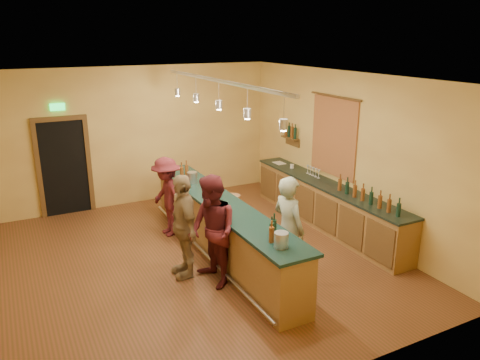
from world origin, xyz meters
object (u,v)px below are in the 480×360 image
tasting_bar (221,224)px  customer_b (183,226)px  back_counter (326,205)px  customer_a (212,232)px  bartender (288,229)px  bar_stool (233,202)px  customer_c (167,197)px

tasting_bar → customer_b: (-0.84, -0.38, 0.27)m
back_counter → tasting_bar: size_ratio=0.89×
back_counter → customer_a: customer_a is taller
bartender → tasting_bar: bearing=15.7°
back_counter → bar_stool: size_ratio=6.83×
tasting_bar → bar_stool: size_ratio=7.65×
customer_b → tasting_bar: bearing=118.5°
customer_c → bar_stool: bearing=78.6°
customer_a → customer_c: 2.21m
customer_b → customer_c: customer_b is taller
tasting_bar → bar_stool: (0.81, 1.15, -0.09)m
back_counter → customer_c: (-3.05, 1.15, 0.31)m
customer_a → customer_c: (0.00, 2.21, -0.11)m
bartender → customer_b: (-1.46, 0.89, -0.00)m
tasting_bar → customer_c: customer_c is taller
customer_b → customer_c: size_ratio=1.10×
tasting_bar → back_counter: bearing=4.1°
back_counter → bartender: size_ratio=2.59×
back_counter → bar_stool: 1.95m
customer_a → customer_c: bearing=176.2°
bartender → back_counter: bearing=-62.6°
customer_c → bar_stool: 1.40m
tasting_bar → customer_b: size_ratio=2.90×
back_counter → bartender: bearing=-142.5°
tasting_bar → customer_c: (-0.55, 1.33, 0.19)m
back_counter → customer_b: size_ratio=2.59×
tasting_bar → bartender: size_ratio=2.90×
customer_b → bar_stool: bearing=136.9°
bartender → bar_stool: bartender is taller
tasting_bar → customer_a: customer_a is taller
customer_b → customer_c: (0.30, 1.71, -0.08)m
back_counter → customer_c: bearing=159.4°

